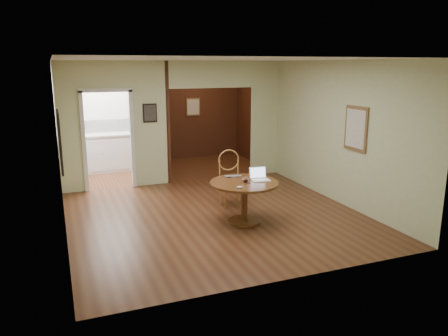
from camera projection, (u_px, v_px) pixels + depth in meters
name	position (u px, v px, depth m)	size (l,w,h in m)	color
floor	(217.00, 216.00, 7.70)	(5.00, 5.00, 0.00)	#4A2515
room_shell	(150.00, 124.00, 10.05)	(5.20, 7.50, 5.00)	white
dining_table	(244.00, 193.00, 7.28)	(1.15, 1.15, 0.72)	brown
chair	(230.00, 175.00, 8.22)	(0.49, 0.49, 1.06)	#A28039
open_laptop	(259.00, 176.00, 7.36)	(0.32, 0.29, 0.21)	white
closed_laptop	(233.00, 177.00, 7.52)	(0.30, 0.19, 0.02)	silver
mouse	(239.00, 187.00, 6.85)	(0.10, 0.05, 0.04)	white
wine_glass	(245.00, 179.00, 7.20)	(0.10, 0.10, 0.11)	white
pen	(248.00, 183.00, 7.13)	(0.01, 0.01, 0.12)	#0D145C
kitchen_cabinet	(108.00, 152.00, 10.92)	(2.06, 0.60, 0.94)	white
grocery_bag	(138.00, 127.00, 11.07)	(0.26, 0.22, 0.26)	beige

